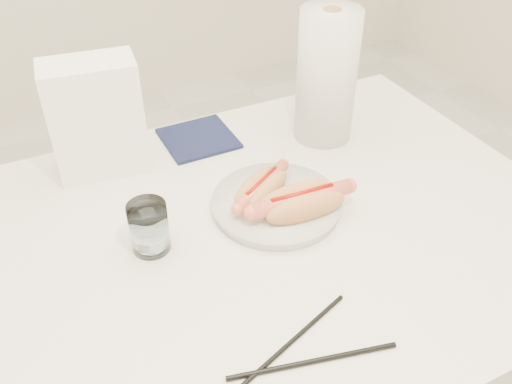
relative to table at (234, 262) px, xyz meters
name	(u,v)px	position (x,y,z in m)	size (l,w,h in m)	color
table	(234,262)	(0.00, 0.00, 0.00)	(1.20, 0.80, 0.75)	white
plate	(276,205)	(0.10, 0.03, 0.07)	(0.22, 0.22, 0.02)	silver
hotdog_left	(261,189)	(0.08, 0.06, 0.10)	(0.14, 0.12, 0.04)	tan
hotdog_right	(302,202)	(0.12, -0.01, 0.10)	(0.19, 0.08, 0.05)	#D98D55
water_glass	(149,227)	(-0.13, 0.04, 0.10)	(0.06, 0.06, 0.09)	silver
chopstick_near	(295,338)	(-0.01, -0.23, 0.06)	(0.01, 0.01, 0.21)	black
chopstick_far	(313,361)	(-0.01, -0.27, 0.06)	(0.01, 0.01, 0.24)	black
napkin_box	(96,118)	(-0.14, 0.30, 0.17)	(0.17, 0.09, 0.23)	white
navy_napkin	(198,138)	(0.06, 0.31, 0.06)	(0.14, 0.14, 0.01)	#111636
paper_towel_roll	(327,77)	(0.31, 0.22, 0.20)	(0.12, 0.12, 0.27)	silver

